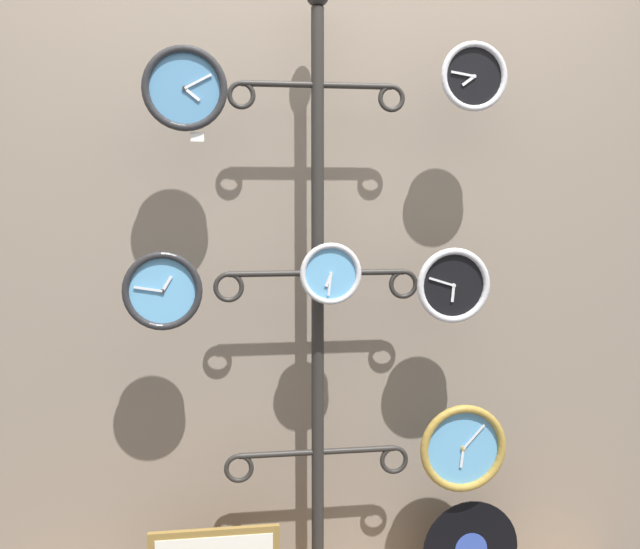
{
  "coord_description": "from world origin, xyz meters",
  "views": [
    {
      "loc": [
        -0.36,
        -1.98,
        1.41
      ],
      "look_at": [
        0.0,
        0.36,
        1.18
      ],
      "focal_mm": 42.0,
      "sensor_mm": 36.0,
      "label": 1
    }
  ],
  "objects_px": {
    "display_stand": "(318,421)",
    "clock_middle_left": "(163,291)",
    "clock_top_right": "(473,77)",
    "clock_bottom_right": "(463,448)",
    "clock_top_left": "(185,89)",
    "clock_middle_right": "(453,285)",
    "clock_middle_center": "(330,274)",
    "vinyl_record": "(471,549)"
  },
  "relations": [
    {
      "from": "clock_middle_left",
      "to": "clock_middle_right",
      "type": "distance_m",
      "value": 0.92
    },
    {
      "from": "clock_top_right",
      "to": "clock_bottom_right",
      "type": "bearing_deg",
      "value": -152.13
    },
    {
      "from": "clock_middle_right",
      "to": "vinyl_record",
      "type": "relative_size",
      "value": 0.73
    },
    {
      "from": "clock_top_right",
      "to": "vinyl_record",
      "type": "relative_size",
      "value": 0.66
    },
    {
      "from": "clock_middle_right",
      "to": "clock_top_left",
      "type": "bearing_deg",
      "value": -179.36
    },
    {
      "from": "clock_bottom_right",
      "to": "clock_middle_left",
      "type": "bearing_deg",
      "value": -179.05
    },
    {
      "from": "clock_top_left",
      "to": "clock_middle_left",
      "type": "xyz_separation_m",
      "value": [
        -0.08,
        -0.01,
        -0.6
      ]
    },
    {
      "from": "clock_top_left",
      "to": "vinyl_record",
      "type": "relative_size",
      "value": 0.76
    },
    {
      "from": "display_stand",
      "to": "clock_middle_left",
      "type": "relative_size",
      "value": 8.69
    },
    {
      "from": "clock_middle_left",
      "to": "vinyl_record",
      "type": "height_order",
      "value": "clock_middle_left"
    },
    {
      "from": "clock_bottom_right",
      "to": "display_stand",
      "type": "bearing_deg",
      "value": 170.28
    },
    {
      "from": "clock_middle_left",
      "to": "clock_middle_center",
      "type": "distance_m",
      "value": 0.52
    },
    {
      "from": "clock_top_right",
      "to": "vinyl_record",
      "type": "distance_m",
      "value": 1.57
    },
    {
      "from": "clock_top_left",
      "to": "clock_middle_left",
      "type": "height_order",
      "value": "clock_top_left"
    },
    {
      "from": "clock_bottom_right",
      "to": "clock_middle_center",
      "type": "bearing_deg",
      "value": -178.55
    },
    {
      "from": "display_stand",
      "to": "clock_top_right",
      "type": "height_order",
      "value": "display_stand"
    },
    {
      "from": "display_stand",
      "to": "clock_middle_left",
      "type": "xyz_separation_m",
      "value": [
        -0.49,
        -0.1,
        0.45
      ]
    },
    {
      "from": "clock_bottom_right",
      "to": "clock_middle_right",
      "type": "bearing_deg",
      "value": 177.52
    },
    {
      "from": "clock_top_right",
      "to": "clock_middle_right",
      "type": "height_order",
      "value": "clock_top_right"
    },
    {
      "from": "display_stand",
      "to": "clock_top_right",
      "type": "relative_size",
      "value": 9.5
    },
    {
      "from": "clock_top_right",
      "to": "clock_middle_right",
      "type": "relative_size",
      "value": 0.9
    },
    {
      "from": "display_stand",
      "to": "clock_bottom_right",
      "type": "distance_m",
      "value": 0.49
    },
    {
      "from": "vinyl_record",
      "to": "display_stand",
      "type": "bearing_deg",
      "value": 174.7
    },
    {
      "from": "display_stand",
      "to": "clock_bottom_right",
      "type": "bearing_deg",
      "value": -9.72
    },
    {
      "from": "clock_top_right",
      "to": "vinyl_record",
      "type": "xyz_separation_m",
      "value": [
        0.03,
        0.03,
        -1.57
      ]
    },
    {
      "from": "clock_bottom_right",
      "to": "vinyl_record",
      "type": "xyz_separation_m",
      "value": [
        0.05,
        0.03,
        -0.37
      ]
    },
    {
      "from": "clock_top_right",
      "to": "clock_middle_right",
      "type": "xyz_separation_m",
      "value": [
        -0.06,
        -0.01,
        -0.66
      ]
    },
    {
      "from": "clock_middle_left",
      "to": "clock_bottom_right",
      "type": "bearing_deg",
      "value": 0.95
    },
    {
      "from": "clock_middle_center",
      "to": "clock_middle_left",
      "type": "bearing_deg",
      "value": -179.48
    },
    {
      "from": "clock_top_left",
      "to": "clock_bottom_right",
      "type": "bearing_deg",
      "value": 0.49
    },
    {
      "from": "clock_middle_left",
      "to": "clock_middle_right",
      "type": "xyz_separation_m",
      "value": [
        0.92,
        0.02,
        -0.0
      ]
    },
    {
      "from": "clock_top_left",
      "to": "clock_middle_right",
      "type": "bearing_deg",
      "value": 0.64
    },
    {
      "from": "clock_bottom_right",
      "to": "vinyl_record",
      "type": "height_order",
      "value": "clock_bottom_right"
    },
    {
      "from": "clock_top_left",
      "to": "clock_middle_left",
      "type": "relative_size",
      "value": 1.05
    },
    {
      "from": "display_stand",
      "to": "clock_middle_right",
      "type": "height_order",
      "value": "display_stand"
    },
    {
      "from": "clock_middle_left",
      "to": "clock_middle_right",
      "type": "bearing_deg",
      "value": 1.11
    },
    {
      "from": "clock_bottom_right",
      "to": "clock_top_right",
      "type": "bearing_deg",
      "value": 27.87
    },
    {
      "from": "clock_bottom_right",
      "to": "clock_top_left",
      "type": "bearing_deg",
      "value": -179.51
    },
    {
      "from": "display_stand",
      "to": "vinyl_record",
      "type": "relative_size",
      "value": 6.24
    },
    {
      "from": "clock_middle_left",
      "to": "display_stand",
      "type": "bearing_deg",
      "value": 11.22
    },
    {
      "from": "clock_top_left",
      "to": "clock_middle_center",
      "type": "relative_size",
      "value": 1.3
    },
    {
      "from": "display_stand",
      "to": "clock_top_right",
      "type": "bearing_deg",
      "value": -8.56
    }
  ]
}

